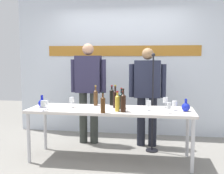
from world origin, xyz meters
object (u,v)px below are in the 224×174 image
Objects in this scene: wine_bottle_0 at (121,100)px; wine_bottle_3 at (123,102)px; wine_glass_right_0 at (149,104)px; display_table at (110,113)px; wine_glass_left_1 at (72,100)px; decanter_blue_left at (42,103)px; wine_bottle_5 at (103,104)px; wine_bottle_7 at (96,97)px; presenter_left at (88,86)px; wine_glass_right_1 at (175,104)px; wine_bottle_2 at (115,98)px; wine_glass_right_3 at (169,106)px; wine_bottle_6 at (123,102)px; presenter_right at (147,90)px; wine_bottle_4 at (112,97)px; microphone_stand at (152,119)px; wine_glass_right_2 at (165,100)px; wine_bottle_1 at (117,102)px; decanter_blue_right at (186,107)px; wine_glass_left_2 at (46,103)px; wine_glass_left_0 at (43,104)px.

wine_bottle_3 reaches higher than wine_bottle_0.
display_table is at bearing 173.17° from wine_glass_right_0.
decanter_blue_left is at bearing -175.11° from wine_glass_left_1.
wine_bottle_7 is at bearing 111.85° from wine_bottle_5.
wine_glass_right_0 is (1.07, -0.82, -0.14)m from presenter_left.
wine_bottle_2 is at bearing 173.72° from wine_glass_right_1.
wine_glass_right_3 is at bearing -8.97° from wine_glass_left_1.
wine_bottle_6 is 1.90× the size of wine_glass_right_0.
wine_glass_right_1 is (0.41, -0.75, -0.09)m from presenter_right.
microphone_stand reaches higher than wine_bottle_4.
wine_glass_right_2 is at bearing 9.07° from wine_bottle_2.
wine_bottle_1 is 0.78m from wine_glass_right_2.
presenter_right is 5.87× the size of wine_bottle_5.
presenter_right is at bearing 93.04° from wine_glass_right_0.
wine_bottle_0 is at bearing 17.74° from display_table.
wine_bottle_3 is 0.74m from wine_glass_right_1.
decanter_blue_right is at bearing 8.87° from wine_bottle_1.
wine_glass_right_3 is at bearing -5.64° from decanter_blue_left.
wine_bottle_4 reaches higher than wine_bottle_7.
wine_bottle_0 is 2.07× the size of wine_glass_right_0.
wine_bottle_4 is 2.45× the size of wine_glass_left_2.
wine_bottle_2 reaches higher than wine_glass_left_0.
wine_bottle_2 is at bearing 104.37° from wine_bottle_1.
decanter_blue_right is at bearing -1.34° from display_table.
wine_bottle_0 is (-0.36, -0.70, -0.07)m from presenter_right.
wine_bottle_0 is at bearing 158.96° from wine_glass_right_3.
decanter_blue_right is 0.92m from wine_bottle_0.
display_table is 15.42× the size of wine_glass_right_2.
display_table is at bearing 79.78° from wine_bottle_5.
decanter_blue_left reaches higher than wine_glass_left_2.
wine_bottle_0 is 0.22m from wine_bottle_1.
wine_bottle_5 is 2.21× the size of wine_glass_left_2.
presenter_right reaches higher than wine_bottle_0.
decanter_blue_right is 0.10× the size of presenter_left.
wine_glass_left_0 is at bearing -161.49° from display_table.
wine_bottle_5 is at bearing -68.15° from wine_bottle_7.
microphone_stand reaches higher than decanter_blue_left.
wine_bottle_2 is (0.06, 0.10, 0.20)m from display_table.
wine_glass_left_2 is at bearing 171.87° from wine_bottle_5.
wine_glass_left_0 is at bearing -179.99° from wine_bottle_5.
wine_bottle_2 is at bearing -145.64° from microphone_stand.
wine_glass_right_1 is (1.84, 0.18, 0.01)m from wine_glass_left_2.
wine_bottle_0 is 0.17m from wine_bottle_6.
wine_glass_right_3 is at bearing -85.84° from wine_glass_right_2.
wine_bottle_5 is at bearing -118.34° from presenter_right.
presenter_right is at bearing 67.25° from wine_bottle_1.
decanter_blue_left is 2.12m from decanter_blue_right.
display_table is at bearing 149.63° from wine_bottle_6.
decanter_blue_left is 0.60× the size of wine_bottle_0.
presenter_left is at bearing 133.69° from wine_bottle_0.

